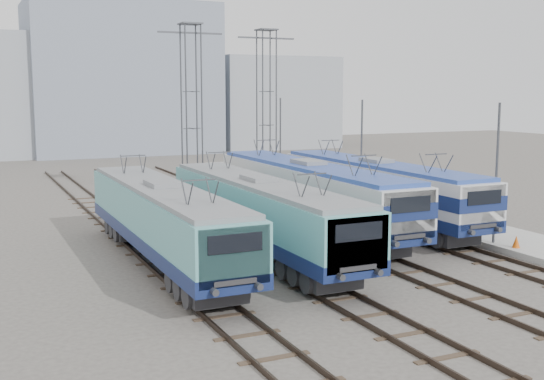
{
  "coord_description": "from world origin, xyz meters",
  "views": [
    {
      "loc": [
        -14.51,
        -22.73,
        7.53
      ],
      "look_at": [
        -0.85,
        7.0,
        2.77
      ],
      "focal_mm": 45.0,
      "sensor_mm": 36.0,
      "label": 1
    }
  ],
  "objects_px": {
    "locomotive_far_right": "(378,186)",
    "catenary_tower_west": "(192,104)",
    "mast_rear": "(280,142)",
    "locomotive_center_left": "(261,211)",
    "locomotive_far_left": "(164,218)",
    "mast_front": "(496,177)",
    "catenary_tower_east": "(266,103)",
    "locomotive_center_right": "(310,190)",
    "safety_cone": "(516,242)",
    "mast_mid": "(361,155)"
  },
  "relations": [
    {
      "from": "mast_mid",
      "to": "catenary_tower_west",
      "type": "bearing_deg",
      "value": 137.07
    },
    {
      "from": "mast_rear",
      "to": "locomotive_center_left",
      "type": "bearing_deg",
      "value": -117.54
    },
    {
      "from": "locomotive_center_left",
      "to": "locomotive_center_right",
      "type": "relative_size",
      "value": 0.94
    },
    {
      "from": "locomotive_center_left",
      "to": "catenary_tower_west",
      "type": "distance_m",
      "value": 17.54
    },
    {
      "from": "locomotive_far_left",
      "to": "locomotive_center_left",
      "type": "relative_size",
      "value": 1.0
    },
    {
      "from": "locomotive_center_left",
      "to": "mast_front",
      "type": "relative_size",
      "value": 2.45
    },
    {
      "from": "locomotive_far_right",
      "to": "catenary_tower_east",
      "type": "distance_m",
      "value": 15.36
    },
    {
      "from": "locomotive_far_left",
      "to": "mast_front",
      "type": "xyz_separation_m",
      "value": [
        15.35,
        -3.32,
        1.36
      ]
    },
    {
      "from": "catenary_tower_west",
      "to": "safety_cone",
      "type": "relative_size",
      "value": 20.92
    },
    {
      "from": "mast_rear",
      "to": "safety_cone",
      "type": "relative_size",
      "value": 12.2
    },
    {
      "from": "locomotive_far_left",
      "to": "locomotive_center_right",
      "type": "relative_size",
      "value": 0.94
    },
    {
      "from": "locomotive_far_right",
      "to": "catenary_tower_west",
      "type": "relative_size",
      "value": 1.46
    },
    {
      "from": "locomotive_far_left",
      "to": "mast_rear",
      "type": "distance_m",
      "value": 25.79
    },
    {
      "from": "locomotive_far_left",
      "to": "mast_front",
      "type": "bearing_deg",
      "value": -12.22
    },
    {
      "from": "locomotive_center_left",
      "to": "catenary_tower_west",
      "type": "height_order",
      "value": "catenary_tower_west"
    },
    {
      "from": "locomotive_far_left",
      "to": "catenary_tower_east",
      "type": "bearing_deg",
      "value": 54.65
    },
    {
      "from": "mast_mid",
      "to": "safety_cone",
      "type": "distance_m",
      "value": 13.62
    },
    {
      "from": "locomotive_far_right",
      "to": "mast_mid",
      "type": "distance_m",
      "value": 5.21
    },
    {
      "from": "mast_front",
      "to": "locomotive_far_right",
      "type": "bearing_deg",
      "value": 104.24
    },
    {
      "from": "locomotive_center_left",
      "to": "mast_mid",
      "type": "xyz_separation_m",
      "value": [
        10.85,
        8.8,
        1.36
      ]
    },
    {
      "from": "locomotive_center_left",
      "to": "mast_rear",
      "type": "distance_m",
      "value": 23.5
    },
    {
      "from": "locomotive_far_left",
      "to": "locomotive_center_left",
      "type": "height_order",
      "value": "locomotive_center_left"
    },
    {
      "from": "locomotive_far_right",
      "to": "mast_rear",
      "type": "bearing_deg",
      "value": 83.68
    },
    {
      "from": "catenary_tower_west",
      "to": "mast_rear",
      "type": "height_order",
      "value": "catenary_tower_west"
    },
    {
      "from": "mast_mid",
      "to": "mast_front",
      "type": "bearing_deg",
      "value": -90.0
    },
    {
      "from": "catenary_tower_west",
      "to": "locomotive_center_right",
      "type": "bearing_deg",
      "value": -80.22
    },
    {
      "from": "mast_front",
      "to": "safety_cone",
      "type": "bearing_deg",
      "value": -82.44
    },
    {
      "from": "catenary_tower_west",
      "to": "mast_front",
      "type": "xyz_separation_m",
      "value": [
        8.6,
        -20.0,
        -3.14
      ]
    },
    {
      "from": "locomotive_center_right",
      "to": "locomotive_far_right",
      "type": "xyz_separation_m",
      "value": [
        4.5,
        0.34,
        -0.08
      ]
    },
    {
      "from": "locomotive_center_left",
      "to": "catenary_tower_west",
      "type": "relative_size",
      "value": 1.43
    },
    {
      "from": "locomotive_center_right",
      "to": "catenary_tower_west",
      "type": "bearing_deg",
      "value": 99.78
    },
    {
      "from": "locomotive_far_left",
      "to": "locomotive_center_right",
      "type": "bearing_deg",
      "value": 21.95
    },
    {
      "from": "locomotive_far_left",
      "to": "catenary_tower_east",
      "type": "relative_size",
      "value": 1.43
    },
    {
      "from": "locomotive_center_left",
      "to": "mast_rear",
      "type": "xyz_separation_m",
      "value": [
        10.85,
        20.8,
        1.36
      ]
    },
    {
      "from": "catenary_tower_east",
      "to": "locomotive_center_right",
      "type": "bearing_deg",
      "value": -105.77
    },
    {
      "from": "catenary_tower_west",
      "to": "catenary_tower_east",
      "type": "bearing_deg",
      "value": 17.1
    },
    {
      "from": "catenary_tower_east",
      "to": "catenary_tower_west",
      "type": "bearing_deg",
      "value": -162.9
    },
    {
      "from": "catenary_tower_west",
      "to": "mast_rear",
      "type": "xyz_separation_m",
      "value": [
        8.6,
        4.0,
        -3.14
      ]
    },
    {
      "from": "locomotive_center_left",
      "to": "safety_cone",
      "type": "relative_size",
      "value": 29.88
    },
    {
      "from": "locomotive_center_right",
      "to": "catenary_tower_east",
      "type": "distance_m",
      "value": 16.23
    },
    {
      "from": "mast_front",
      "to": "mast_rear",
      "type": "relative_size",
      "value": 1.0
    },
    {
      "from": "mast_mid",
      "to": "safety_cone",
      "type": "relative_size",
      "value": 12.2
    },
    {
      "from": "mast_rear",
      "to": "catenary_tower_east",
      "type": "bearing_deg",
      "value": -136.4
    },
    {
      "from": "mast_rear",
      "to": "safety_cone",
      "type": "distance_m",
      "value": 25.47
    },
    {
      "from": "locomotive_center_left",
      "to": "catenary_tower_west",
      "type": "bearing_deg",
      "value": 82.37
    },
    {
      "from": "catenary_tower_east",
      "to": "mast_front",
      "type": "height_order",
      "value": "catenary_tower_east"
    },
    {
      "from": "locomotive_far_right",
      "to": "mast_mid",
      "type": "xyz_separation_m",
      "value": [
        1.85,
        4.71,
        1.26
      ]
    },
    {
      "from": "locomotive_far_right",
      "to": "catenary_tower_west",
      "type": "distance_m",
      "value": 15.05
    },
    {
      "from": "mast_mid",
      "to": "safety_cone",
      "type": "bearing_deg",
      "value": -89.25
    },
    {
      "from": "locomotive_center_left",
      "to": "catenary_tower_east",
      "type": "bearing_deg",
      "value": 65.05
    }
  ]
}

